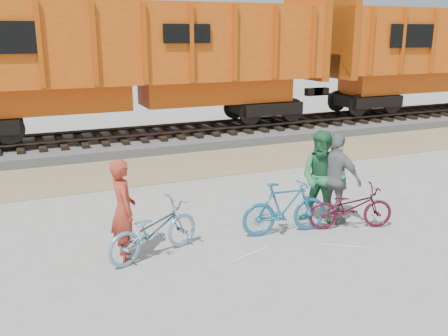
{
  "coord_description": "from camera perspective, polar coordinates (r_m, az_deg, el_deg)",
  "views": [
    {
      "loc": [
        -4.74,
        -8.22,
        3.89
      ],
      "look_at": [
        -0.52,
        1.5,
        0.99
      ],
      "focal_mm": 40.0,
      "sensor_mm": 36.0,
      "label": 1
    }
  ],
  "objects": [
    {
      "name": "bicycle_teal",
      "position": [
        9.94,
        6.96,
        -4.54
      ],
      "size": [
        1.83,
        0.68,
        1.07
      ],
      "primitive_type": "imported",
      "rotation": [
        0.0,
        0.0,
        1.47
      ],
      "color": "#1E668E",
      "rests_on": "ground"
    },
    {
      "name": "bicycle_maroon",
      "position": [
        10.48,
        14.27,
        -4.34
      ],
      "size": [
        1.83,
        1.09,
        0.91
      ],
      "primitive_type": "imported",
      "rotation": [
        0.0,
        0.0,
        1.27
      ],
      "color": "#4F1023",
      "rests_on": "ground"
    },
    {
      "name": "person_man",
      "position": [
        10.49,
        11.21,
        -1.11
      ],
      "size": [
        1.19,
        1.21,
        1.97
      ],
      "primitive_type": "imported",
      "rotation": [
        0.0,
        0.0,
        -0.84
      ],
      "color": "#296F42",
      "rests_on": "ground"
    },
    {
      "name": "ground",
      "position": [
        10.26,
        6.06,
        -7.08
      ],
      "size": [
        120.0,
        120.0,
        0.0
      ],
      "primitive_type": "plane",
      "color": "#9E9E99",
      "rests_on": "ground"
    },
    {
      "name": "person_solo",
      "position": [
        8.84,
        -11.44,
        -4.73
      ],
      "size": [
        0.45,
        0.67,
        1.82
      ],
      "primitive_type": "imported",
      "rotation": [
        0.0,
        0.0,
        1.59
      ],
      "color": "#AB3423",
      "rests_on": "ground"
    },
    {
      "name": "person_woman",
      "position": [
        10.57,
        12.71,
        -1.25
      ],
      "size": [
        0.88,
        1.21,
        1.9
      ],
      "primitive_type": "imported",
      "rotation": [
        0.0,
        0.0,
        1.99
      ],
      "color": "slate",
      "rests_on": "ground"
    },
    {
      "name": "gravel_strip",
      "position": [
        15.03,
        -4.26,
        0.28
      ],
      "size": [
        120.0,
        3.0,
        0.02
      ],
      "primitive_type": "cube",
      "color": "#97835D",
      "rests_on": "ground"
    },
    {
      "name": "track",
      "position": [
        18.19,
        -7.96,
        4.31
      ],
      "size": [
        120.0,
        2.6,
        0.24
      ],
      "color": "black",
      "rests_on": "ballast_bed"
    },
    {
      "name": "ballast_bed",
      "position": [
        18.25,
        -7.92,
        3.32
      ],
      "size": [
        120.0,
        4.0,
        0.3
      ],
      "primitive_type": "cube",
      "color": "slate",
      "rests_on": "ground"
    },
    {
      "name": "hopper_car_center",
      "position": [
        17.73,
        -10.3,
        12.19
      ],
      "size": [
        14.0,
        3.13,
        4.65
      ],
      "color": "black",
      "rests_on": "track"
    },
    {
      "name": "bicycle_blue",
      "position": [
        9.0,
        -8.04,
        -7.02
      ],
      "size": [
        2.0,
        1.27,
        0.99
      ],
      "primitive_type": "imported",
      "rotation": [
        0.0,
        0.0,
        1.92
      ],
      "color": "#6B99B2",
      "rests_on": "ground"
    }
  ]
}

